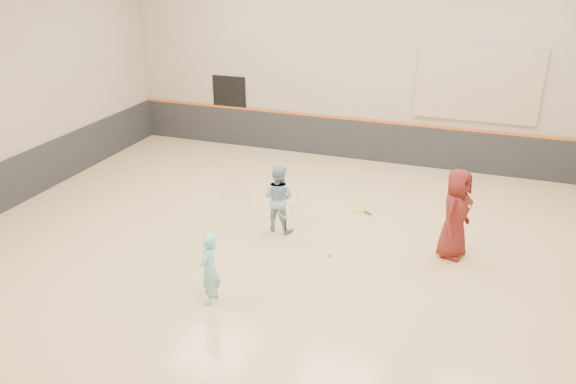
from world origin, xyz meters
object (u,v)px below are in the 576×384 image
(girl, at_px, (209,269))
(spare_racket, at_px, (360,208))
(instructor, at_px, (278,198))
(young_man, at_px, (456,214))

(girl, relative_size, spare_racket, 1.80)
(instructor, height_order, spare_racket, instructor)
(girl, xyz_separation_m, young_man, (3.88, 3.15, 0.27))
(girl, bearing_deg, young_man, 127.73)
(girl, distance_m, young_man, 5.01)
(young_man, xyz_separation_m, spare_racket, (-2.25, 1.50, -0.88))
(girl, relative_size, instructor, 0.88)
(instructor, height_order, young_man, young_man)
(girl, xyz_separation_m, instructor, (0.14, 3.04, 0.09))
(instructor, distance_m, spare_racket, 2.30)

